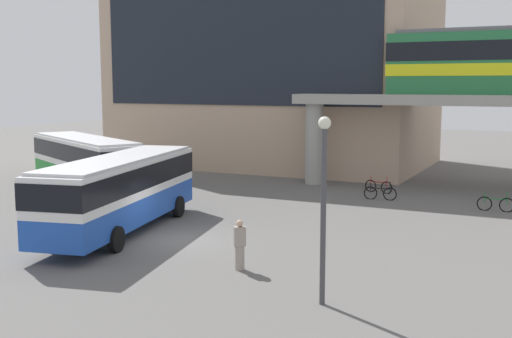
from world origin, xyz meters
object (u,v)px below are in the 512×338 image
(pedestrian_waiting_near_stop, at_px, (240,246))
(station_building, at_px, (277,50))
(bicycle_black, at_px, (380,193))
(bus_main, at_px, (121,186))
(bicycle_green, at_px, (496,204))
(bicycle_red, at_px, (379,187))
(bus_secondary, at_px, (85,159))

(pedestrian_waiting_near_stop, bearing_deg, station_building, 111.74)
(bicycle_black, bearing_deg, bus_main, -122.62)
(station_building, xyz_separation_m, bicycle_black, (11.87, -12.65, -8.59))
(bicycle_green, bearing_deg, station_building, 143.43)
(station_building, bearing_deg, bicycle_green, -36.57)
(bicycle_green, bearing_deg, bus_main, -139.77)
(bicycle_red, height_order, bicycle_black, same)
(bicycle_green, bearing_deg, bus_secondary, -168.29)
(station_building, height_order, pedestrian_waiting_near_stop, station_building)
(station_building, relative_size, bus_secondary, 2.12)
(bicycle_black, bearing_deg, pedestrian_waiting_near_stop, -93.09)
(bicycle_black, bearing_deg, station_building, 133.18)
(bus_secondary, xyz_separation_m, bicycle_green, (22.05, 4.57, -1.63))
(station_building, bearing_deg, bicycle_black, -46.82)
(bus_main, relative_size, bicycle_green, 6.33)
(pedestrian_waiting_near_stop, bearing_deg, bicycle_black, 86.91)
(bicycle_green, xyz_separation_m, bicycle_black, (-5.99, 0.60, 0.00))
(bicycle_green, height_order, bicycle_black, same)
(bus_secondary, relative_size, bicycle_green, 6.09)
(pedestrian_waiting_near_stop, bearing_deg, bus_secondary, 146.98)
(station_building, bearing_deg, pedestrian_waiting_near_stop, -68.26)
(bus_main, xyz_separation_m, bus_secondary, (-8.16, 7.18, 0.00))
(bus_main, height_order, bicycle_red, bus_main)
(bicycle_green, bearing_deg, bicycle_black, 174.29)
(bus_main, height_order, bicycle_green, bus_main)
(bus_secondary, relative_size, bicycle_red, 6.24)
(bicycle_red, bearing_deg, bus_secondary, -154.32)
(bus_main, bearing_deg, station_building, 99.02)
(bicycle_red, bearing_deg, station_building, 136.99)
(bus_secondary, distance_m, pedestrian_waiting_near_stop, 18.22)
(bicycle_black, height_order, pedestrian_waiting_near_stop, pedestrian_waiting_near_stop)
(bicycle_green, relative_size, pedestrian_waiting_near_stop, 1.04)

